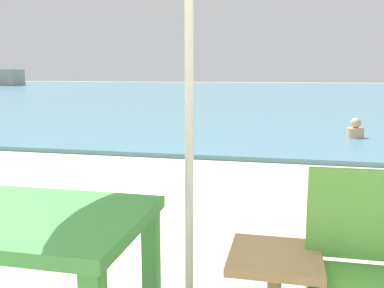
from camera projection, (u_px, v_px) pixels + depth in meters
The scene contains 2 objects.
sea_water at pixel (277, 91), 30.83m from camera, with size 120.00×50.00×0.08m, color teal.
swimmer_person at pixel (355, 130), 8.68m from camera, with size 0.34×0.34×0.41m.
Camera 1 is at (0.75, -1.63, 1.40)m, focal length 39.91 mm.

